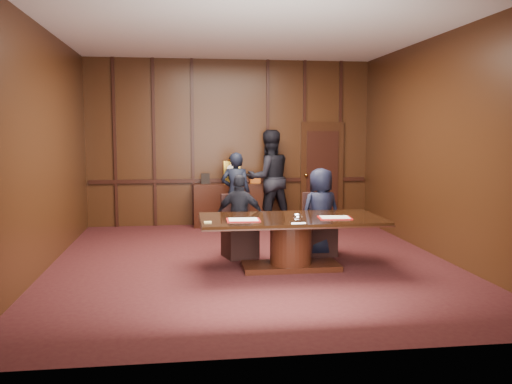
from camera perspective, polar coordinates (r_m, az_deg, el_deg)
room at (r=8.26m, az=-0.18°, el=4.55°), size 7.00×7.04×3.50m
sideboard at (r=11.45m, az=-2.56°, el=-1.17°), size 1.60×0.45×1.54m
conference_table at (r=7.86m, az=3.68°, el=-4.47°), size 2.62×1.32×0.76m
folder_left at (r=7.52m, az=-1.35°, el=-2.95°), size 0.47×0.35×0.02m
folder_right at (r=7.80m, az=8.29°, el=-2.68°), size 0.49×0.37×0.02m
inkstand at (r=7.37m, az=4.39°, el=-2.79°), size 0.20×0.14×0.12m
notepad at (r=7.37m, az=-5.10°, el=-3.17°), size 0.10×0.07×0.01m
chair_left at (r=8.65m, az=-1.77°, el=-4.92°), size 0.59×0.59×0.99m
chair_right at (r=8.88m, az=6.67°, el=-4.66°), size 0.48×0.48×0.99m
signatory_left at (r=8.52m, az=-1.68°, el=-2.59°), size 0.83×0.53×1.32m
signatory_right at (r=8.74m, az=6.83°, el=-2.10°), size 0.79×0.62×1.41m
witness_left at (r=10.65m, az=-2.15°, el=-0.07°), size 0.64×0.49×1.59m
witness_right at (r=11.33m, az=1.36°, el=1.44°), size 1.14×0.97×2.03m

